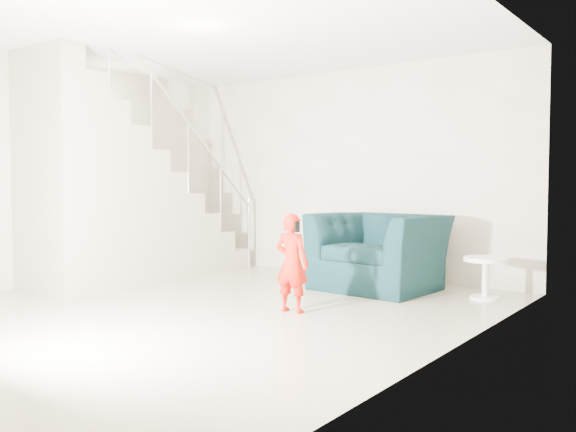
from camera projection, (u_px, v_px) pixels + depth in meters
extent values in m
plane|color=gray|center=(202.00, 308.00, 5.89)|extent=(5.50, 5.50, 0.00)
plane|color=silver|center=(200.00, 26.00, 5.75)|extent=(5.50, 5.50, 0.00)
plane|color=#A59986|center=(348.00, 173.00, 8.04)|extent=(5.00, 0.00, 5.00)
plane|color=#A59986|center=(51.00, 172.00, 7.30)|extent=(0.00, 5.50, 5.50)
plane|color=#A59986|center=(454.00, 163.00, 4.35)|extent=(0.00, 5.50, 5.50)
imported|color=black|center=(378.00, 252.00, 6.96)|extent=(1.42, 1.26, 0.86)
imported|color=#AF0605|center=(292.00, 263.00, 5.71)|extent=(0.36, 0.25, 0.93)
cylinder|color=white|center=(485.00, 259.00, 6.33)|extent=(0.44, 0.44, 0.04)
cylinder|color=white|center=(485.00, 280.00, 6.34)|extent=(0.07, 0.07, 0.40)
cylinder|color=white|center=(485.00, 298.00, 6.35)|extent=(0.31, 0.31, 0.03)
cube|color=#ADA089|center=(216.00, 257.00, 8.96)|extent=(1.00, 0.30, 0.27)
cube|color=#ADA089|center=(202.00, 249.00, 8.71)|extent=(1.00, 0.30, 0.54)
cube|color=#ADA089|center=(187.00, 241.00, 8.46)|extent=(1.00, 0.30, 0.81)
cube|color=#ADA089|center=(170.00, 233.00, 8.21)|extent=(1.00, 0.30, 1.08)
cube|color=#ADA089|center=(153.00, 224.00, 7.97)|extent=(1.00, 0.30, 1.35)
cube|color=#ADA089|center=(135.00, 215.00, 7.72)|extent=(1.00, 0.30, 1.62)
cube|color=#ADA089|center=(115.00, 205.00, 7.47)|extent=(1.00, 0.30, 1.89)
cube|color=#ADA089|center=(95.00, 194.00, 7.22)|extent=(1.00, 0.30, 2.16)
cube|color=#ADA089|center=(72.00, 183.00, 6.97)|extent=(1.00, 0.30, 2.43)
cube|color=#ADA089|center=(48.00, 171.00, 6.72)|extent=(1.00, 0.30, 2.70)
cylinder|color=silver|center=(170.00, 99.00, 7.47)|extent=(0.04, 3.03, 2.73)
cylinder|color=silver|center=(249.00, 233.00, 8.77)|extent=(0.04, 0.04, 1.00)
cube|color=black|center=(403.00, 230.00, 7.01)|extent=(0.37, 0.18, 0.37)
cube|color=black|center=(333.00, 240.00, 7.24)|extent=(0.05, 0.53, 0.60)
cube|color=black|center=(297.00, 227.00, 5.59)|extent=(0.04, 0.05, 0.10)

